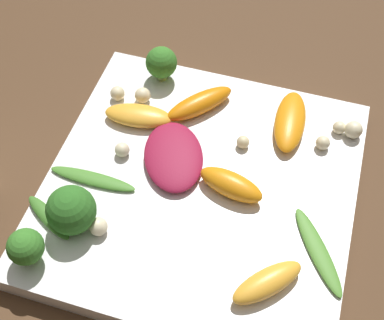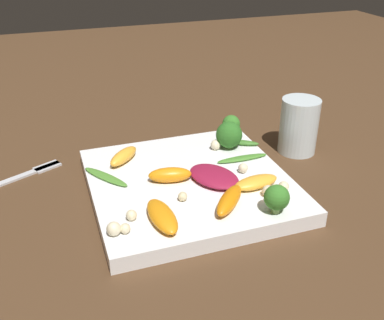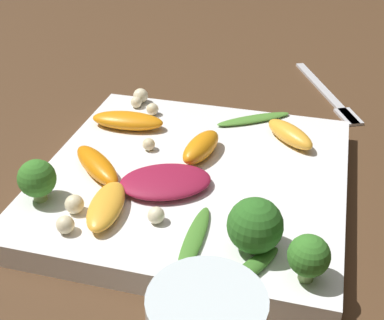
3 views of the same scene
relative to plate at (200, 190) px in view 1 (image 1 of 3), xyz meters
name	(u,v)px [view 1 (image 1 of 3)]	position (x,y,z in m)	size (l,w,h in m)	color
ground_plane	(200,196)	(0.00, 0.00, -0.01)	(2.40, 2.40, 0.00)	#4C331E
plate	(200,190)	(0.00, 0.00, 0.00)	(0.29, 0.29, 0.02)	white
radicchio_leaf_0	(174,156)	(-0.03, 0.02, 0.02)	(0.09, 0.10, 0.01)	maroon
orange_segment_0	(139,116)	(-0.08, 0.06, 0.02)	(0.07, 0.04, 0.02)	#FCAD33
orange_segment_1	(267,282)	(0.08, -0.08, 0.02)	(0.06, 0.06, 0.02)	#FCAD33
orange_segment_2	(230,188)	(0.03, 0.00, 0.02)	(0.07, 0.04, 0.02)	orange
orange_segment_3	(199,104)	(-0.03, 0.09, 0.02)	(0.07, 0.07, 0.02)	orange
orange_segment_4	(290,121)	(0.07, 0.09, 0.02)	(0.04, 0.08, 0.02)	orange
broccoli_floret_0	(26,247)	(-0.12, -0.12, 0.03)	(0.03, 0.03, 0.04)	#84AD5B
broccoli_floret_1	(161,63)	(-0.08, 0.12, 0.03)	(0.03, 0.03, 0.04)	#7A9E51
broccoli_floret_2	(71,210)	(-0.09, -0.07, 0.03)	(0.04, 0.04, 0.05)	#84AD5B
arugula_sprig_0	(318,251)	(0.12, -0.04, 0.01)	(0.06, 0.08, 0.01)	#518E33
arugula_sprig_1	(93,179)	(-0.10, -0.03, 0.01)	(0.09, 0.02, 0.01)	#47842D
arugula_sprig_2	(49,217)	(-0.12, -0.08, 0.02)	(0.06, 0.04, 0.01)	#3D7528
macadamia_nut_0	(118,93)	(-0.11, 0.08, 0.02)	(0.02, 0.02, 0.02)	beige
macadamia_nut_1	(243,142)	(0.03, 0.05, 0.02)	(0.01, 0.01, 0.01)	beige
macadamia_nut_2	(339,128)	(0.12, 0.10, 0.02)	(0.01, 0.01, 0.01)	beige
macadamia_nut_3	(353,130)	(0.13, 0.10, 0.02)	(0.02, 0.02, 0.02)	beige
macadamia_nut_4	(98,227)	(-0.07, -0.07, 0.02)	(0.02, 0.02, 0.02)	beige
macadamia_nut_5	(143,95)	(-0.09, 0.08, 0.02)	(0.02, 0.02, 0.02)	beige
macadamia_nut_6	(122,150)	(-0.08, 0.01, 0.02)	(0.01, 0.01, 0.01)	beige
macadamia_nut_7	(323,143)	(0.10, 0.08, 0.02)	(0.01, 0.01, 0.01)	beige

